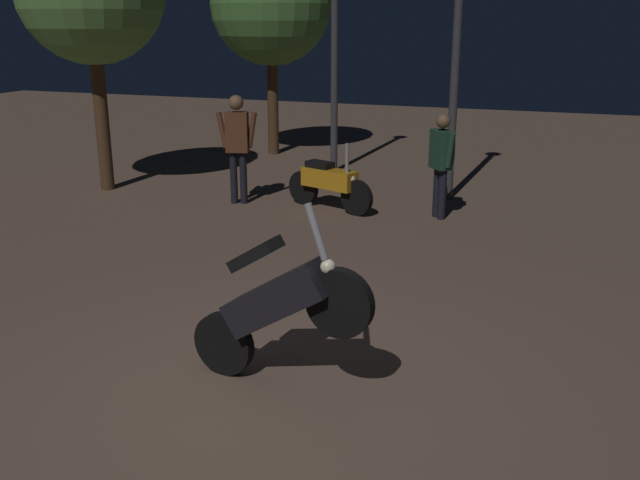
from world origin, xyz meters
TOP-DOWN VIEW (x-y plane):
  - ground_plane at (0.00, 0.00)m, footprint 40.00×40.00m
  - motorcycle_black_foreground at (0.11, 0.23)m, footprint 1.66×0.42m
  - motorcycle_orange_parked_left at (-1.40, 5.86)m, footprint 1.59×0.66m
  - person_rider_beside at (0.36, 5.96)m, footprint 0.50×0.56m
  - person_bystander_far at (-2.94, 5.74)m, footprint 0.67×0.33m
  - tree_center_bg at (-4.20, 10.11)m, footprint 2.60×2.60m

SIDE VIEW (x-z plane):
  - ground_plane at x=0.00m, z-range 0.00..0.00m
  - motorcycle_orange_parked_left at x=-1.40m, z-range -0.12..0.99m
  - motorcycle_black_foreground at x=0.11m, z-range -0.07..1.56m
  - person_rider_beside at x=0.36m, z-range 0.15..1.74m
  - person_bystander_far at x=-2.94m, z-range 0.18..1.96m
  - tree_center_bg at x=-4.20m, z-range 0.95..5.49m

